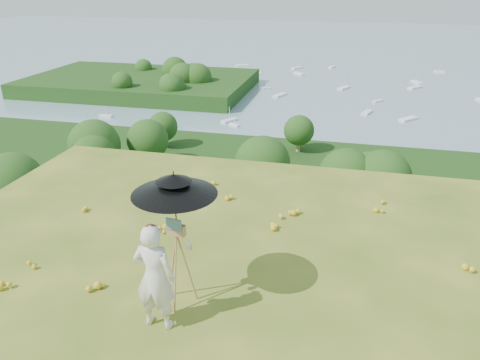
# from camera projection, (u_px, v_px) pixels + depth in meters

# --- Properties ---
(ground) EXTENTS (14.00, 14.00, 0.00)m
(ground) POSITION_uv_depth(u_px,v_px,m) (235.00, 329.00, 7.13)
(ground) COLOR #45601B
(ground) RESTS_ON ground
(forest_slope) EXTENTS (140.00, 56.00, 22.00)m
(forest_slope) POSITION_uv_depth(u_px,v_px,m) (315.00, 322.00, 49.93)
(forest_slope) COLOR #1B3C10
(forest_slope) RESTS_ON bay_water
(shoreline_tier) EXTENTS (170.00, 28.00, 8.00)m
(shoreline_tier) POSITION_uv_depth(u_px,v_px,m) (332.00, 212.00, 88.39)
(shoreline_tier) COLOR gray
(shoreline_tier) RESTS_ON bay_water
(bay_water) EXTENTS (700.00, 700.00, 0.00)m
(bay_water) POSITION_uv_depth(u_px,v_px,m) (351.00, 61.00, 234.66)
(bay_water) COLOR #7194A1
(bay_water) RESTS_ON ground
(peninsula) EXTENTS (90.00, 60.00, 12.00)m
(peninsula) POSITION_uv_depth(u_px,v_px,m) (140.00, 76.00, 172.86)
(peninsula) COLOR #1B3C10
(peninsula) RESTS_ON bay_water
(slope_trees) EXTENTS (110.00, 50.00, 6.00)m
(slope_trees) POSITION_uv_depth(u_px,v_px,m) (325.00, 205.00, 44.33)
(slope_trees) COLOR #264D17
(slope_trees) RESTS_ON forest_slope
(harbor_town) EXTENTS (110.00, 22.00, 5.00)m
(harbor_town) POSITION_uv_depth(u_px,v_px,m) (334.00, 181.00, 85.79)
(harbor_town) COLOR silver
(harbor_town) RESTS_ON shoreline_tier
(moored_boats) EXTENTS (140.00, 140.00, 0.70)m
(moored_boats) POSITION_uv_depth(u_px,v_px,m) (310.00, 94.00, 166.77)
(moored_boats) COLOR white
(moored_boats) RESTS_ON bay_water
(wildflowers) EXTENTS (10.00, 10.50, 0.12)m
(wildflowers) POSITION_uv_depth(u_px,v_px,m) (238.00, 315.00, 7.33)
(wildflowers) COLOR gold
(wildflowers) RESTS_ON ground
(painter) EXTENTS (0.65, 0.44, 1.76)m
(painter) POSITION_uv_depth(u_px,v_px,m) (155.00, 277.00, 6.87)
(painter) COLOR silver
(painter) RESTS_ON ground
(field_easel) EXTENTS (0.68, 0.68, 1.59)m
(field_easel) POSITION_uv_depth(u_px,v_px,m) (178.00, 261.00, 7.41)
(field_easel) COLOR #A16743
(field_easel) RESTS_ON ground
(sun_umbrella) EXTENTS (1.39, 1.39, 1.02)m
(sun_umbrella) POSITION_uv_depth(u_px,v_px,m) (175.00, 203.00, 7.03)
(sun_umbrella) COLOR black
(sun_umbrella) RESTS_ON field_easel
(painter_cap) EXTENTS (0.21, 0.24, 0.10)m
(painter_cap) POSITION_uv_depth(u_px,v_px,m) (150.00, 228.00, 6.54)
(painter_cap) COLOR #CA6E78
(painter_cap) RESTS_ON painter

